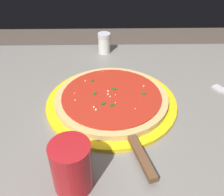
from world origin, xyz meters
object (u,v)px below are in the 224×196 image
Objects in this scene: pizza_server at (134,142)px; cup_tall_drink at (72,166)px; serving_plate at (112,102)px; pizza at (112,98)px; parmesan_shaker at (105,43)px.

cup_tall_drink is at bearing -143.08° from pizza_server.
serving_plate is 1.59× the size of pizza_server.
parmesan_shaker is (-0.02, 0.32, 0.02)m from pizza.
pizza is at bearing 73.06° from cup_tall_drink.
parmesan_shaker is (0.06, 0.57, -0.02)m from cup_tall_drink.
serving_plate is 0.32m from parmesan_shaker.
pizza_server is at bearing -73.77° from serving_plate.
serving_plate is 0.01m from pizza.
serving_plate is 1.16× the size of pizza.
cup_tall_drink is (-0.08, -0.25, 0.03)m from pizza.
cup_tall_drink is 0.57m from parmesan_shaker.
pizza_server is 3.02× the size of parmesan_shaker.
pizza is (-0.00, -0.00, 0.01)m from serving_plate.
parmesan_shaker is at bearing 84.37° from cup_tall_drink.
pizza_server reaches higher than serving_plate.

